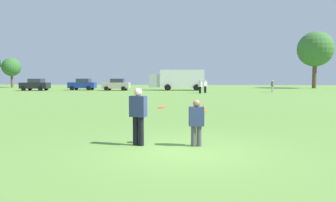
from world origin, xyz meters
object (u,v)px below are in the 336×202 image
at_px(traffic_cone, 204,108).
at_px(parked_car_mid_left, 83,84).
at_px(bystander_far_jogger, 272,86).
at_px(player_thrower, 138,113).
at_px(parked_car_center, 116,84).
at_px(frisbee, 162,107).
at_px(parked_car_near_left, 35,85).
at_px(box_truck, 178,79).
at_px(bystander_field_marshal, 200,86).
at_px(player_defender, 196,120).
at_px(bystander_sideline_watcher, 205,86).

bearing_deg(traffic_cone, parked_car_mid_left, 121.29).
bearing_deg(bystander_far_jogger, player_thrower, -109.72).
bearing_deg(parked_car_center, bystander_far_jogger, -10.49).
xyz_separation_m(frisbee, parked_car_near_left, (-23.23, 36.73, -0.22)).
bearing_deg(parked_car_center, box_truck, 9.07).
bearing_deg(bystander_field_marshal, parked_car_center, 147.90).
height_order(player_defender, bystander_field_marshal, bystander_field_marshal).
height_order(parked_car_mid_left, box_truck, box_truck).
bearing_deg(player_defender, traffic_cone, 86.90).
height_order(player_thrower, parked_car_center, parked_car_center).
height_order(traffic_cone, bystander_far_jogger, bystander_far_jogger).
xyz_separation_m(bystander_far_jogger, bystander_field_marshal, (-9.84, -3.80, 0.02)).
xyz_separation_m(player_thrower, parked_car_mid_left, (-15.97, 39.32, -0.05)).
distance_m(player_defender, parked_car_near_left, 44.19).
bearing_deg(box_truck, player_defender, -86.36).
distance_m(parked_car_mid_left, bystander_sideline_watcher, 20.47).
bearing_deg(parked_car_center, parked_car_near_left, -173.14).
xyz_separation_m(frisbee, traffic_cone, (1.55, 9.12, -0.91)).
relative_size(box_truck, bystander_sideline_watcher, 5.03).
xyz_separation_m(frisbee, box_truck, (-1.50, 39.71, 0.61)).
relative_size(player_thrower, player_defender, 1.24).
bearing_deg(player_thrower, bystander_field_marshal, 85.40).
relative_size(frisbee, bystander_sideline_watcher, 0.16).
bearing_deg(player_defender, bystander_field_marshal, 88.66).
height_order(player_thrower, parked_car_mid_left, parked_car_mid_left).
distance_m(traffic_cone, bystander_far_jogger, 26.86).
height_order(player_thrower, parked_car_near_left, parked_car_near_left).
bearing_deg(traffic_cone, parked_car_near_left, 131.91).
relative_size(player_thrower, parked_car_mid_left, 0.41).
bearing_deg(frisbee, parked_car_center, 106.00).
bearing_deg(box_truck, bystander_far_jogger, -23.47).
xyz_separation_m(frisbee, bystander_sideline_watcher, (2.44, 31.73, -0.18)).
bearing_deg(bystander_far_jogger, parked_car_mid_left, 169.86).
xyz_separation_m(traffic_cone, bystander_far_jogger, (10.05, 24.91, 0.69)).
relative_size(player_thrower, box_truck, 0.20).
relative_size(parked_car_mid_left, bystander_far_jogger, 2.62).
xyz_separation_m(parked_car_near_left, parked_car_mid_left, (6.57, 2.36, 0.00)).
height_order(parked_car_center, box_truck, box_truck).
relative_size(player_thrower, bystander_far_jogger, 1.06).
xyz_separation_m(traffic_cone, bystander_field_marshal, (0.21, 21.10, 0.71)).
xyz_separation_m(parked_car_mid_left, bystander_field_marshal, (18.42, -8.86, 0.02)).
xyz_separation_m(traffic_cone, parked_car_mid_left, (-18.21, 29.96, 0.69)).
xyz_separation_m(frisbee, parked_car_center, (-10.96, 38.20, -0.22)).
height_order(frisbee, parked_car_near_left, parked_car_near_left).
height_order(player_thrower, bystander_sideline_watcher, player_thrower).
distance_m(traffic_cone, bystander_sideline_watcher, 22.63).
distance_m(bystander_far_jogger, bystander_field_marshal, 10.55).
bearing_deg(bystander_sideline_watcher, traffic_cone, -92.27).
distance_m(parked_car_center, bystander_sideline_watcher, 14.88).
height_order(player_thrower, box_truck, box_truck).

